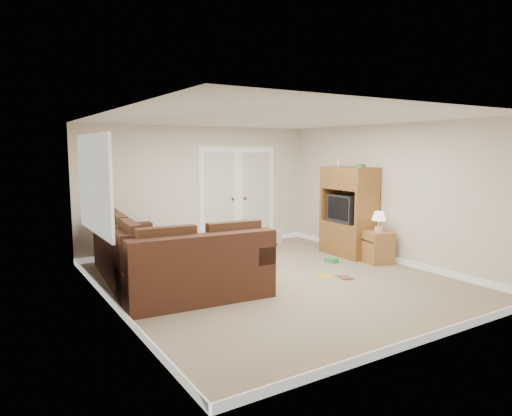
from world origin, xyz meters
TOP-DOWN VIEW (x-y plane):
  - floor at (0.00, 0.00)m, footprint 5.50×5.50m
  - ceiling at (0.00, 0.00)m, footprint 5.00×5.50m
  - wall_left at (-2.50, 0.00)m, footprint 0.02×5.50m
  - wall_right at (2.50, 0.00)m, footprint 0.02×5.50m
  - wall_back at (0.00, 2.75)m, footprint 5.00×0.02m
  - wall_front at (0.00, -2.75)m, footprint 5.00×0.02m
  - baseboards at (0.00, 0.00)m, footprint 5.00×5.50m
  - french_doors at (0.85, 2.71)m, footprint 1.80×0.05m
  - window_left at (-2.46, 1.00)m, footprint 0.05×1.92m
  - sectional_sofa at (-1.63, 0.68)m, footprint 2.12×3.22m
  - coffee_table at (-0.73, 0.79)m, footprint 0.51×0.99m
  - tv_armoire at (2.20, 0.75)m, footprint 0.61×1.08m
  - side_cabinet at (2.20, -0.02)m, footprint 0.53×0.53m
  - space_heater at (1.65, 2.33)m, footprint 0.14×0.12m
  - floor_magazine at (0.80, -0.21)m, footprint 0.29×0.23m
  - floor_greenbox at (1.50, 0.44)m, footprint 0.20×0.24m
  - floor_book at (0.94, -0.42)m, footprint 0.23×0.28m

SIDE VIEW (x-z plane):
  - floor at x=0.00m, z-range 0.00..0.00m
  - floor_magazine at x=0.80m, z-range 0.00..0.01m
  - floor_book at x=0.94m, z-range 0.00..0.02m
  - floor_greenbox at x=1.50m, z-range 0.00..0.09m
  - baseboards at x=0.00m, z-range 0.00..0.10m
  - space_heater at x=1.65m, z-range 0.00..0.32m
  - coffee_table at x=-0.73m, z-range -0.11..0.55m
  - side_cabinet at x=2.20m, z-range -0.13..0.81m
  - sectional_sofa at x=-1.63m, z-range -0.10..0.84m
  - tv_armoire at x=2.20m, z-range -0.05..1.78m
  - french_doors at x=0.85m, z-range -0.03..2.10m
  - wall_left at x=-2.50m, z-range 0.00..2.50m
  - wall_right at x=2.50m, z-range 0.00..2.50m
  - wall_back at x=0.00m, z-range 0.00..2.50m
  - wall_front at x=0.00m, z-range 0.00..2.50m
  - window_left at x=-2.46m, z-range 0.84..2.26m
  - ceiling at x=0.00m, z-range 2.49..2.51m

